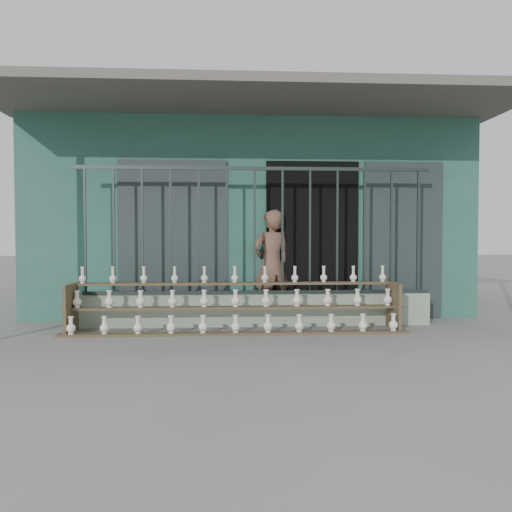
{
  "coord_description": "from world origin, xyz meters",
  "views": [
    {
      "loc": [
        -0.39,
        -5.72,
        1.24
      ],
      "look_at": [
        0.0,
        1.0,
        1.0
      ],
      "focal_mm": 35.0,
      "sensor_mm": 36.0,
      "label": 1
    }
  ],
  "objects": [
    {
      "name": "parapet_wall",
      "position": [
        0.0,
        1.3,
        0.23
      ],
      "size": [
        5.0,
        0.2,
        0.45
      ],
      "primitive_type": "cube",
      "color": "#94A48C",
      "rests_on": "ground"
    },
    {
      "name": "shelf_rack",
      "position": [
        -0.28,
        0.89,
        0.36
      ],
      "size": [
        4.5,
        0.68,
        0.85
      ],
      "color": "brown",
      "rests_on": "ground"
    },
    {
      "name": "security_fence",
      "position": [
        -0.0,
        1.3,
        1.35
      ],
      "size": [
        5.0,
        0.04,
        1.8
      ],
      "color": "#283330",
      "rests_on": "parapet_wall"
    },
    {
      "name": "ground",
      "position": [
        0.0,
        0.0,
        0.0
      ],
      "size": [
        60.0,
        60.0,
        0.0
      ],
      "primitive_type": "plane",
      "color": "slate"
    },
    {
      "name": "elderly_woman",
      "position": [
        0.27,
        1.7,
        0.83
      ],
      "size": [
        0.7,
        0.57,
        1.66
      ],
      "primitive_type": "imported",
      "rotation": [
        0.0,
        0.0,
        3.46
      ],
      "color": "brown",
      "rests_on": "ground"
    },
    {
      "name": "workshop_building",
      "position": [
        0.0,
        4.23,
        1.62
      ],
      "size": [
        7.4,
        6.6,
        3.21
      ],
      "color": "#2B5C4E",
      "rests_on": "ground"
    }
  ]
}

